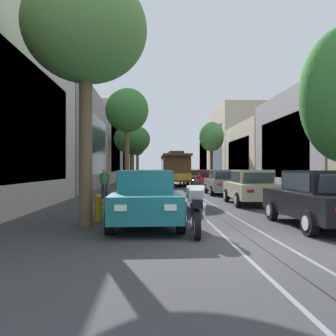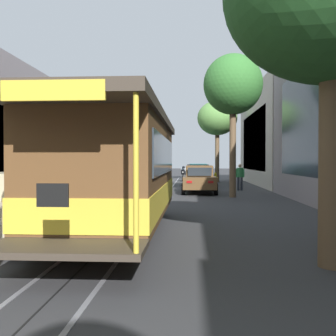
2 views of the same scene
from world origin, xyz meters
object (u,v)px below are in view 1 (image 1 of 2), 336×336
object	(u,v)px
parked_car_beige_fifth_right	(196,177)
street_tree_kerb_left_fourth	(137,144)
parked_car_black_near_right	(320,198)
street_tree_kerb_right_second	(211,137)
parked_car_teal_near_left	(145,198)
parked_car_brown_mid_left	(151,182)
cable_car_trolley	(175,169)
parked_car_grey_mid_right	(222,182)
street_tree_kerb_left_near	(86,31)
fire_hydrant	(98,208)
parked_car_beige_second_right	(251,187)
pedestrian_on_left_pavement	(105,181)
street_tree_kerb_left_mid	(132,140)
street_tree_kerb_left_second	(127,111)
parked_car_red_fourth_right	(207,179)
parked_car_black_second_left	(151,187)
motorcycle_with_rider	(196,208)

from	to	relation	value
parked_car_beige_fifth_right	street_tree_kerb_left_fourth	distance (m)	18.91
parked_car_black_near_right	street_tree_kerb_right_second	xyz separation A→B (m)	(2.02, 29.62, 4.45)
parked_car_teal_near_left	parked_car_brown_mid_left	distance (m)	11.76
street_tree_kerb_left_fourth	cable_car_trolley	bearing A→B (deg)	-76.19
parked_car_grey_mid_right	street_tree_kerb_left_near	size ratio (longest dim) A/B	0.62
parked_car_grey_mid_right	fire_hydrant	bearing A→B (deg)	-118.58
parked_car_black_near_right	street_tree_kerb_right_second	size ratio (longest dim) A/B	0.63
parked_car_beige_second_right	parked_car_grey_mid_right	distance (m)	6.42
parked_car_beige_second_right	pedestrian_on_left_pavement	world-z (taller)	pedestrian_on_left_pavement
fire_hydrant	parked_car_teal_near_left	bearing A→B (deg)	-30.54
parked_car_grey_mid_right	street_tree_kerb_left_mid	world-z (taller)	street_tree_kerb_left_mid
parked_car_beige_fifth_right	fire_hydrant	bearing A→B (deg)	-104.11
street_tree_kerb_left_fourth	pedestrian_on_left_pavement	world-z (taller)	street_tree_kerb_left_fourth
parked_car_grey_mid_right	street_tree_kerb_left_second	distance (m)	8.18
parked_car_grey_mid_right	parked_car_red_fourth_right	bearing A→B (deg)	89.65
parked_car_brown_mid_left	street_tree_kerb_right_second	bearing A→B (deg)	68.66
parked_car_red_fourth_right	cable_car_trolley	distance (m)	6.40
street_tree_kerb_left_near	pedestrian_on_left_pavement	distance (m)	10.88
parked_car_red_fourth_right	street_tree_kerb_left_fourth	world-z (taller)	street_tree_kerb_left_fourth
street_tree_kerb_left_near	fire_hydrant	distance (m)	5.19
street_tree_kerb_right_second	pedestrian_on_left_pavement	xyz separation A→B (m)	(-9.33, -19.34, -4.32)
parked_car_red_fourth_right	street_tree_kerb_left_near	distance (m)	20.24
parked_car_black_second_left	parked_car_black_near_right	distance (m)	8.05
fire_hydrant	cable_car_trolley	bearing A→B (deg)	80.57
parked_car_red_fourth_right	fire_hydrant	xyz separation A→B (m)	(-6.20, -17.64, -0.38)
parked_car_teal_near_left	street_tree_kerb_left_fourth	distance (m)	42.59
pedestrian_on_left_pavement	fire_hydrant	bearing A→B (deg)	-83.62
parked_car_black_near_right	motorcycle_with_rider	distance (m)	3.68
parked_car_beige_second_right	parked_car_red_fourth_right	world-z (taller)	same
parked_car_black_second_left	street_tree_kerb_right_second	size ratio (longest dim) A/B	0.63
parked_car_grey_mid_right	cable_car_trolley	distance (m)	12.47
street_tree_kerb_left_near	fire_hydrant	world-z (taller)	street_tree_kerb_left_near
parked_car_teal_near_left	motorcycle_with_rider	distance (m)	1.93
cable_car_trolley	motorcycle_with_rider	bearing A→B (deg)	-92.58
parked_car_black_near_right	street_tree_kerb_left_fourth	bearing A→B (deg)	99.02
pedestrian_on_left_pavement	parked_car_beige_second_right	bearing A→B (deg)	-28.98
parked_car_beige_second_right	parked_car_beige_fifth_right	world-z (taller)	same
parked_car_teal_near_left	fire_hydrant	xyz separation A→B (m)	(-1.46, 0.86, -0.38)
parked_car_red_fourth_right	street_tree_kerb_left_near	xyz separation A→B (m)	(-6.41, -18.61, 4.72)
parked_car_brown_mid_left	motorcycle_with_rider	world-z (taller)	parked_car_brown_mid_left
street_tree_kerb_left_second	street_tree_kerb_right_second	distance (m)	17.00
parked_car_teal_near_left	parked_car_red_fourth_right	xyz separation A→B (m)	(4.75, 18.50, 0.00)
parked_car_beige_second_right	street_tree_kerb_left_second	distance (m)	11.65
parked_car_teal_near_left	parked_car_black_near_right	size ratio (longest dim) A/B	1.01
parked_car_grey_mid_right	street_tree_kerb_right_second	bearing A→B (deg)	82.66
motorcycle_with_rider	pedestrian_on_left_pavement	bearing A→B (deg)	108.51
parked_car_black_second_left	pedestrian_on_left_pavement	world-z (taller)	pedestrian_on_left_pavement
parked_car_red_fourth_right	parked_car_beige_fifth_right	world-z (taller)	same
street_tree_kerb_left_mid	cable_car_trolley	size ratio (longest dim) A/B	0.70
street_tree_kerb_left_fourth	parked_car_black_near_right	bearing A→B (deg)	-80.98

